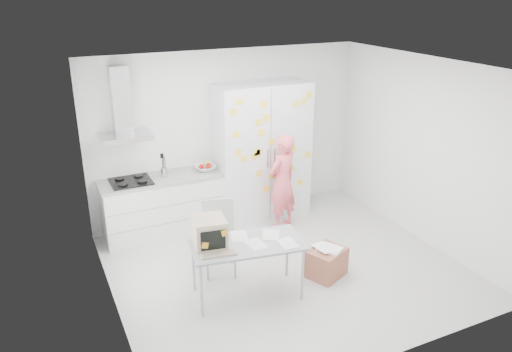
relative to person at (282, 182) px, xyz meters
name	(u,v)px	position (x,y,z in m)	size (l,w,h in m)	color
floor	(285,268)	(-0.53, -1.10, -0.77)	(4.50, 4.00, 0.02)	silver
walls	(262,158)	(-0.53, -0.38, 0.59)	(4.52, 4.01, 2.70)	white
ceiling	(290,68)	(-0.53, -1.10, 1.94)	(4.50, 4.00, 0.02)	white
counter_run	(163,205)	(-1.73, 0.60, -0.29)	(1.84, 0.63, 1.28)	white
range_hood	(122,110)	(-2.18, 0.74, 1.19)	(0.70, 0.48, 1.01)	silver
tall_cabinet	(262,151)	(-0.08, 0.57, 0.34)	(1.50, 0.68, 2.20)	silver
person	(282,182)	(0.00, 0.00, 0.00)	(0.56, 0.37, 1.53)	#FA616D
desk	(224,238)	(-1.52, -1.38, 0.05)	(1.44, 0.88, 1.07)	gray
chair	(219,232)	(-1.35, -0.76, -0.21)	(0.55, 0.55, 0.98)	#A7A7A5
cardboard_box	(327,262)	(-0.13, -1.51, -0.57)	(0.59, 0.54, 0.42)	#A46047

